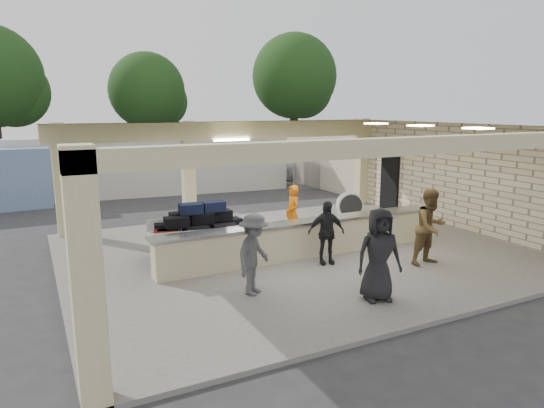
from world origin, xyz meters
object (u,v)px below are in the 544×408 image
baggage_counter (305,239)px  car_dark (260,162)px  luggage_cart (198,229)px  car_white_b (360,161)px  car_white_a (310,163)px  drum_fan (350,206)px  baggage_handler (292,214)px  passenger_d (379,255)px  container_white (155,164)px  passenger_a (431,227)px  passenger_c (254,254)px  passenger_b (326,232)px

baggage_counter → car_dark: size_ratio=2.01×
luggage_cart → car_white_b: bearing=47.2°
car_white_a → drum_fan: bearing=144.9°
baggage_counter → baggage_handler: baggage_handler is taller
baggage_counter → car_white_b: bearing=48.5°
luggage_cart → drum_fan: size_ratio=2.69×
drum_fan → passenger_d: passenger_d is taller
drum_fan → container_white: container_white is taller
baggage_handler → passenger_a: size_ratio=0.87×
container_white → car_white_b: bearing=11.8°
passenger_a → passenger_c: (-4.77, 0.18, -0.09)m
car_white_b → car_dark: 6.20m
baggage_handler → container_white: size_ratio=0.13×
baggage_handler → luggage_cart: bearing=-78.4°
drum_fan → passenger_c: bearing=-122.9°
car_white_b → car_dark: (-5.64, 2.57, -0.05)m
luggage_cart → drum_fan: luggage_cart is taller
baggage_handler → car_white_a: size_ratio=0.31×
luggage_cart → passenger_d: 4.93m
passenger_d → passenger_b: bearing=97.9°
car_dark → container_white: 8.40m
baggage_counter → luggage_cart: luggage_cart is taller
car_white_b → baggage_counter: bearing=149.3°
passenger_b → drum_fan: bearing=62.3°
drum_fan → passenger_c: passenger_c is taller
car_white_a → container_white: size_ratio=0.43×
baggage_handler → car_white_a: (8.01, 12.17, -0.17)m
passenger_b → car_white_a: (8.26, 14.34, -0.14)m
container_white → passenger_b: bearing=-78.9°
drum_fan → container_white: 10.37m
drum_fan → passenger_b: size_ratio=0.62×
baggage_counter → container_white: bearing=94.8°
passenger_c → car_white_a: size_ratio=0.32×
passenger_b → passenger_d: bearing=-82.8°
baggage_counter → car_white_a: (8.44, 13.61, 0.18)m
car_white_b → car_white_a: bearing=99.9°
baggage_handler → car_dark: baggage_handler is taller
drum_fan → car_dark: 13.56m
drum_fan → passenger_d: size_ratio=0.52×
car_white_b → baggage_handler: bearing=147.1°
passenger_c → car_white_b: bearing=7.9°
car_white_a → passenger_a: bearing=148.6°
container_white → passenger_c: bearing=-89.4°
drum_fan → baggage_handler: baggage_handler is taller
baggage_counter → container_white: (-1.02, 12.17, 0.76)m
passenger_c → drum_fan: bearing=-0.5°
container_white → luggage_cart: bearing=-92.1°
baggage_counter → passenger_c: bearing=-142.4°
luggage_cart → passenger_d: (2.40, -4.30, 0.17)m
luggage_cart → passenger_d: size_ratio=1.40×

